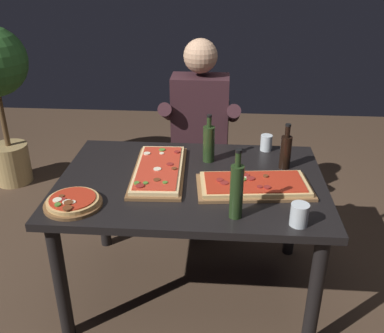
{
  "coord_description": "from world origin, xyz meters",
  "views": [
    {
      "loc": [
        0.16,
        -2.04,
        1.82
      ],
      "look_at": [
        0.0,
        0.05,
        0.79
      ],
      "focal_mm": 41.0,
      "sensor_mm": 36.0,
      "label": 1
    }
  ],
  "objects_px": {
    "pizza_rectangular_left": "(159,170)",
    "vinegar_bottle_green": "(286,151)",
    "dining_table": "(191,195)",
    "pizza_round_far": "(73,202)",
    "seated_diner": "(200,128)",
    "oil_bottle_amber": "(209,143)",
    "tumbler_far_side": "(266,144)",
    "diner_chair": "(201,155)",
    "wine_bottle_dark": "(237,190)",
    "tumbler_near_camera": "(299,215)",
    "pizza_rectangular_front": "(254,185)"
  },
  "relations": [
    {
      "from": "pizza_rectangular_left",
      "to": "pizza_round_far",
      "type": "bearing_deg",
      "value": -134.3
    },
    {
      "from": "dining_table",
      "to": "tumbler_far_side",
      "type": "relative_size",
      "value": 14.61
    },
    {
      "from": "tumbler_far_side",
      "to": "diner_chair",
      "type": "relative_size",
      "value": 0.11
    },
    {
      "from": "pizza_round_far",
      "to": "wine_bottle_dark",
      "type": "height_order",
      "value": "wine_bottle_dark"
    },
    {
      "from": "pizza_rectangular_left",
      "to": "wine_bottle_dark",
      "type": "height_order",
      "value": "wine_bottle_dark"
    },
    {
      "from": "dining_table",
      "to": "vinegar_bottle_green",
      "type": "relative_size",
      "value": 5.45
    },
    {
      "from": "dining_table",
      "to": "wine_bottle_dark",
      "type": "relative_size",
      "value": 4.22
    },
    {
      "from": "pizza_rectangular_front",
      "to": "oil_bottle_amber",
      "type": "relative_size",
      "value": 2.17
    },
    {
      "from": "diner_chair",
      "to": "vinegar_bottle_green",
      "type": "bearing_deg",
      "value": -53.58
    },
    {
      "from": "wine_bottle_dark",
      "to": "tumbler_near_camera",
      "type": "xyz_separation_m",
      "value": [
        0.28,
        -0.05,
        -0.08
      ]
    },
    {
      "from": "diner_chair",
      "to": "oil_bottle_amber",
      "type": "bearing_deg",
      "value": -82.9
    },
    {
      "from": "pizza_rectangular_left",
      "to": "seated_diner",
      "type": "relative_size",
      "value": 0.46
    },
    {
      "from": "dining_table",
      "to": "diner_chair",
      "type": "height_order",
      "value": "diner_chair"
    },
    {
      "from": "oil_bottle_amber",
      "to": "tumbler_near_camera",
      "type": "distance_m",
      "value": 0.76
    },
    {
      "from": "dining_table",
      "to": "oil_bottle_amber",
      "type": "distance_m",
      "value": 0.32
    },
    {
      "from": "pizza_rectangular_left",
      "to": "diner_chair",
      "type": "distance_m",
      "value": 0.87
    },
    {
      "from": "oil_bottle_amber",
      "to": "tumbler_far_side",
      "type": "relative_size",
      "value": 2.9
    },
    {
      "from": "vinegar_bottle_green",
      "to": "tumbler_near_camera",
      "type": "xyz_separation_m",
      "value": [
        -0.0,
        -0.57,
        -0.05
      ]
    },
    {
      "from": "pizza_rectangular_left",
      "to": "seated_diner",
      "type": "distance_m",
      "value": 0.7
    },
    {
      "from": "tumbler_far_side",
      "to": "pizza_rectangular_front",
      "type": "bearing_deg",
      "value": -101.28
    },
    {
      "from": "vinegar_bottle_green",
      "to": "diner_chair",
      "type": "xyz_separation_m",
      "value": [
        -0.5,
        0.68,
        -0.36
      ]
    },
    {
      "from": "vinegar_bottle_green",
      "to": "tumbler_far_side",
      "type": "bearing_deg",
      "value": 109.77
    },
    {
      "from": "pizza_rectangular_left",
      "to": "vinegar_bottle_green",
      "type": "xyz_separation_m",
      "value": [
        0.68,
        0.12,
        0.08
      ]
    },
    {
      "from": "pizza_rectangular_front",
      "to": "oil_bottle_amber",
      "type": "height_order",
      "value": "oil_bottle_amber"
    },
    {
      "from": "vinegar_bottle_green",
      "to": "tumbler_near_camera",
      "type": "height_order",
      "value": "vinegar_bottle_green"
    },
    {
      "from": "dining_table",
      "to": "wine_bottle_dark",
      "type": "xyz_separation_m",
      "value": [
        0.23,
        -0.35,
        0.23
      ]
    },
    {
      "from": "vinegar_bottle_green",
      "to": "tumbler_near_camera",
      "type": "distance_m",
      "value": 0.57
    },
    {
      "from": "oil_bottle_amber",
      "to": "diner_chair",
      "type": "relative_size",
      "value": 0.32
    },
    {
      "from": "pizza_round_far",
      "to": "seated_diner",
      "type": "distance_m",
      "value": 1.18
    },
    {
      "from": "pizza_rectangular_left",
      "to": "pizza_rectangular_front",
      "type": "bearing_deg",
      "value": -14.89
    },
    {
      "from": "tumbler_far_side",
      "to": "wine_bottle_dark",
      "type": "bearing_deg",
      "value": -104.41
    },
    {
      "from": "oil_bottle_amber",
      "to": "tumbler_near_camera",
      "type": "relative_size",
      "value": 2.7
    },
    {
      "from": "wine_bottle_dark",
      "to": "tumbler_far_side",
      "type": "height_order",
      "value": "wine_bottle_dark"
    },
    {
      "from": "oil_bottle_amber",
      "to": "diner_chair",
      "type": "height_order",
      "value": "oil_bottle_amber"
    },
    {
      "from": "pizza_rectangular_front",
      "to": "oil_bottle_amber",
      "type": "bearing_deg",
      "value": 127.77
    },
    {
      "from": "tumbler_near_camera",
      "to": "dining_table",
      "type": "bearing_deg",
      "value": 142.01
    },
    {
      "from": "pizza_rectangular_left",
      "to": "tumbler_far_side",
      "type": "bearing_deg",
      "value": 30.56
    },
    {
      "from": "wine_bottle_dark",
      "to": "seated_diner",
      "type": "bearing_deg",
      "value": 101.61
    },
    {
      "from": "tumbler_near_camera",
      "to": "seated_diner",
      "type": "bearing_deg",
      "value": 113.82
    },
    {
      "from": "pizza_rectangular_left",
      "to": "oil_bottle_amber",
      "type": "bearing_deg",
      "value": 34.34
    },
    {
      "from": "pizza_rectangular_front",
      "to": "pizza_round_far",
      "type": "distance_m",
      "value": 0.89
    },
    {
      "from": "tumbler_far_side",
      "to": "seated_diner",
      "type": "distance_m",
      "value": 0.53
    },
    {
      "from": "wine_bottle_dark",
      "to": "seated_diner",
      "type": "relative_size",
      "value": 0.25
    },
    {
      "from": "dining_table",
      "to": "pizza_round_far",
      "type": "distance_m",
      "value": 0.63
    },
    {
      "from": "dining_table",
      "to": "pizza_rectangular_front",
      "type": "distance_m",
      "value": 0.35
    },
    {
      "from": "seated_diner",
      "to": "pizza_rectangular_left",
      "type": "bearing_deg",
      "value": -105.11
    },
    {
      "from": "pizza_rectangular_left",
      "to": "pizza_round_far",
      "type": "height_order",
      "value": "same"
    },
    {
      "from": "pizza_rectangular_front",
      "to": "wine_bottle_dark",
      "type": "height_order",
      "value": "wine_bottle_dark"
    },
    {
      "from": "dining_table",
      "to": "pizza_rectangular_left",
      "type": "relative_size",
      "value": 2.28
    },
    {
      "from": "oil_bottle_amber",
      "to": "seated_diner",
      "type": "distance_m",
      "value": 0.52
    }
  ]
}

